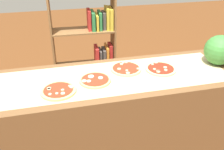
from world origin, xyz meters
TOP-DOWN VIEW (x-y plane):
  - counter at (0.00, 0.00)m, footprint 2.20×0.66m
  - parchment_paper at (0.00, 0.00)m, footprint 1.84×0.53m
  - pizza_mushroom_0 at (-0.42, -0.12)m, footprint 0.25×0.25m
  - pizza_mozzarella_1 at (-0.14, -0.03)m, footprint 0.24×0.24m
  - pizza_mushroom_2 at (0.14, 0.09)m, footprint 0.25×0.25m
  - pizza_mushroom_3 at (0.42, 0.02)m, footprint 0.25×0.25m
  - watermelon at (0.93, 0.02)m, footprint 0.25×0.25m
  - bookshelf at (0.03, 1.20)m, footprint 0.76×0.32m

SIDE VIEW (x-z plane):
  - counter at x=0.00m, z-range 0.00..0.95m
  - bookshelf at x=0.03m, z-range -0.01..1.40m
  - parchment_paper at x=0.00m, z-range 0.95..0.95m
  - pizza_mushroom_0 at x=-0.42m, z-range 0.95..0.97m
  - pizza_mozzarella_1 at x=-0.14m, z-range 0.95..0.97m
  - pizza_mushroom_3 at x=0.42m, z-range 0.95..0.97m
  - pizza_mushroom_2 at x=0.14m, z-range 0.95..0.98m
  - watermelon at x=0.93m, z-range 0.95..1.20m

